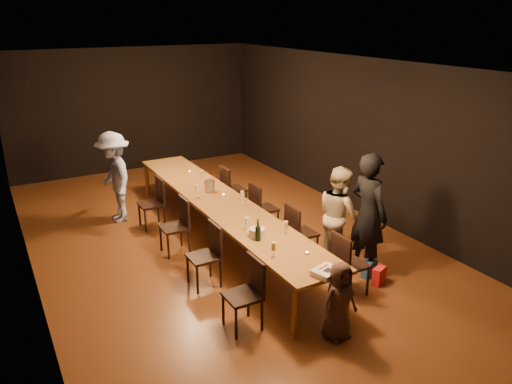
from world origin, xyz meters
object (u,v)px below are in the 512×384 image
table (221,204)px  chair_right_2 (264,208)px  chair_left_2 (174,227)px  chair_left_0 (242,295)px  plate_stack (257,233)px  woman_birthday (369,214)px  ice_bucket (209,186)px  chair_right_1 (302,232)px  chair_right_0 (350,263)px  child (339,301)px  woman_tan (339,215)px  chair_left_1 (203,256)px  birthday_cake (326,272)px  chair_right_3 (234,189)px  man_blue (115,177)px  chair_left_3 (151,204)px

table → chair_right_2: size_ratio=6.45×
chair_left_2 → chair_left_0: bearing=-180.0°
table → plate_stack: 1.54m
woman_birthday → ice_bucket: bearing=26.7°
chair_right_2 → plate_stack: chair_right_2 is taller
chair_right_1 → chair_right_0: bearing=-0.0°
child → woman_tan: bearing=47.5°
chair_left_1 → birthday_cake: chair_left_1 is taller
chair_right_0 → woman_birthday: (0.63, 0.39, 0.47)m
chair_right_1 → woman_tan: bearing=53.9°
chair_right_3 → birthday_cake: bearing=-11.1°
chair_left_2 → ice_bucket: bearing=-57.8°
man_blue → chair_right_2: bearing=48.3°
ice_bucket → woman_birthday: bearing=-60.9°
chair_right_0 → man_blue: size_ratio=0.54×
man_blue → plate_stack: (1.16, -3.37, -0.05)m
chair_right_2 → child: size_ratio=0.92×
woman_tan → child: 2.05m
table → chair_left_2: chair_left_2 is taller
chair_right_1 → woman_tan: woman_tan is taller
ice_bucket → chair_left_3: bearing=144.7°
birthday_cake → child: bearing=-100.5°
chair_left_0 → man_blue: 4.28m
chair_left_0 → man_blue: bearing=6.3°
chair_right_2 → woman_tan: (0.46, -1.53, 0.32)m
child → plate_stack: child is taller
chair_left_3 → man_blue: man_blue is taller
chair_right_3 → chair_right_1: bearing=-0.0°
chair_left_2 → man_blue: man_blue is taller
chair_right_3 → chair_left_3: bearing=-90.0°
table → woman_tan: woman_tan is taller
woman_birthday → man_blue: woman_birthday is taller
chair_right_1 → woman_birthday: (0.63, -0.81, 0.47)m
chair_left_0 → chair_left_1: same height
woman_tan → woman_birthday: bearing=-151.4°
chair_right_0 → child: 1.08m
woman_birthday → child: 1.86m
birthday_cake → table: bearing=74.6°
chair_right_2 → man_blue: size_ratio=0.54×
ice_bucket → chair_right_0: bearing=-74.8°
chair_right_0 → man_blue: bearing=-152.9°
chair_left_1 → chair_right_3: bearing=-35.3°
chair_right_3 → chair_left_1: same height
man_blue → plate_stack: man_blue is taller
chair_right_0 → woman_tan: woman_tan is taller
chair_left_0 → ice_bucket: bearing=-16.8°
man_blue → ice_bucket: (1.36, -1.27, -0.01)m
table → ice_bucket: ice_bucket is taller
chair_left_0 → man_blue: man_blue is taller
chair_left_2 → woman_birthday: bearing=-130.8°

